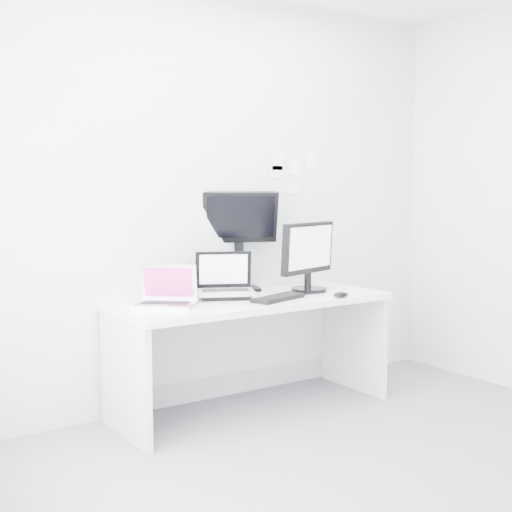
{
  "coord_description": "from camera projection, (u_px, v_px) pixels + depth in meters",
  "views": [
    {
      "loc": [
        -2.4,
        -2.37,
        1.44
      ],
      "look_at": [
        0.02,
        1.23,
        1.0
      ],
      "focal_mm": 48.59,
      "sensor_mm": 36.0,
      "label": 1
    }
  ],
  "objects": [
    {
      "name": "wall_note_1",
      "position": [
        295.0,
        166.0,
        4.93
      ],
      "size": [
        0.09,
        0.0,
        0.13
      ],
      "primitive_type": "cube",
      "color": "white",
      "rests_on": "back_wall"
    },
    {
      "name": "back_wall",
      "position": [
        223.0,
        199.0,
        4.63
      ],
      "size": [
        3.6,
        0.0,
        3.6
      ],
      "primitive_type": "plane",
      "rotation": [
        1.57,
        0.0,
        0.0
      ],
      "color": "silver",
      "rests_on": "ground"
    },
    {
      "name": "rear_monitor",
      "position": [
        239.0,
        240.0,
        4.68
      ],
      "size": [
        0.54,
        0.36,
        0.69
      ],
      "primitive_type": "cube",
      "rotation": [
        0.0,
        0.0,
        -0.39
      ],
      "color": "black",
      "rests_on": "desk"
    },
    {
      "name": "macbook",
      "position": [
        164.0,
        285.0,
        4.06
      ],
      "size": [
        0.43,
        0.42,
        0.26
      ],
      "primitive_type": "cube",
      "rotation": [
        0.0,
        0.0,
        -0.72
      ],
      "color": "#B4B4B9",
      "rests_on": "desk"
    },
    {
      "name": "wall_note_3",
      "position": [
        293.0,
        189.0,
        4.94
      ],
      "size": [
        0.11,
        0.0,
        0.08
      ],
      "primitive_type": "cube",
      "color": "white",
      "rests_on": "back_wall"
    },
    {
      "name": "ground",
      "position": [
        391.0,
        477.0,
        3.44
      ],
      "size": [
        3.6,
        3.6,
        0.0
      ],
      "primitive_type": "plane",
      "color": "slate",
      "rests_on": "ground"
    },
    {
      "name": "wall_note_4",
      "position": [
        276.0,
        172.0,
        4.84
      ],
      "size": [
        0.12,
        0.0,
        0.08
      ],
      "primitive_type": "cube",
      "color": "white",
      "rests_on": "back_wall"
    },
    {
      "name": "dell_laptop",
      "position": [
        225.0,
        275.0,
        4.37
      ],
      "size": [
        0.45,
        0.41,
        0.3
      ],
      "primitive_type": "cube",
      "rotation": [
        0.0,
        0.0,
        -0.43
      ],
      "color": "#AFB1B5",
      "rests_on": "desk"
    },
    {
      "name": "mouse",
      "position": [
        341.0,
        295.0,
        4.42
      ],
      "size": [
        0.11,
        0.07,
        0.04
      ],
      "primitive_type": "ellipsoid",
      "rotation": [
        0.0,
        0.0,
        0.0
      ],
      "color": "black",
      "rests_on": "desk"
    },
    {
      "name": "desk",
      "position": [
        252.0,
        354.0,
        4.44
      ],
      "size": [
        1.8,
        0.7,
        0.73
      ],
      "primitive_type": "cube",
      "color": "white",
      "rests_on": "ground"
    },
    {
      "name": "wall_note_2",
      "position": [
        312.0,
        160.0,
        5.01
      ],
      "size": [
        0.1,
        0.0,
        0.14
      ],
      "primitive_type": "cube",
      "color": "white",
      "rests_on": "back_wall"
    },
    {
      "name": "speaker",
      "position": [
        183.0,
        284.0,
        4.39
      ],
      "size": [
        0.11,
        0.11,
        0.18
      ],
      "primitive_type": "cube",
      "rotation": [
        0.0,
        0.0,
        -0.33
      ],
      "color": "black",
      "rests_on": "desk"
    },
    {
      "name": "samsung_monitor",
      "position": [
        309.0,
        256.0,
        4.65
      ],
      "size": [
        0.58,
        0.39,
        0.48
      ],
      "primitive_type": "cube",
      "rotation": [
        0.0,
        0.0,
        0.3
      ],
      "color": "black",
      "rests_on": "desk"
    },
    {
      "name": "wall_note_0",
      "position": [
        278.0,
        160.0,
        4.84
      ],
      "size": [
        0.1,
        0.0,
        0.14
      ],
      "primitive_type": "cube",
      "color": "white",
      "rests_on": "back_wall"
    },
    {
      "name": "keyboard",
      "position": [
        278.0,
        298.0,
        4.32
      ],
      "size": [
        0.41,
        0.24,
        0.03
      ],
      "primitive_type": "cube",
      "rotation": [
        0.0,
        0.0,
        0.3
      ],
      "color": "black",
      "rests_on": "desk"
    }
  ]
}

